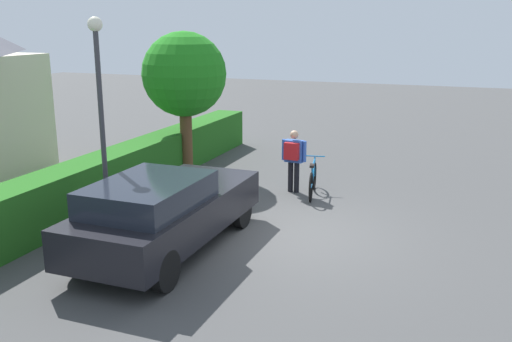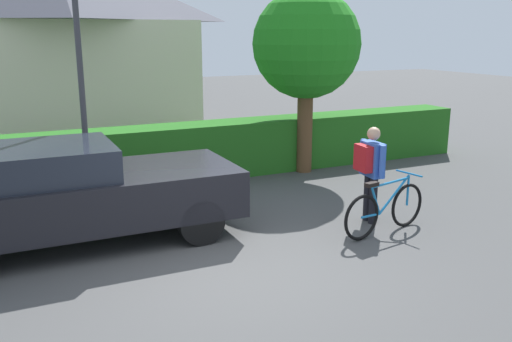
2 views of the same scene
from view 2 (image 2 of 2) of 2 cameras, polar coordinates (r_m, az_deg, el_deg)
name	(u,v)px [view 2 (image 2 of 2)]	position (r m, az deg, el deg)	size (l,w,h in m)	color
ground_plane	(229,272)	(7.25, -2.86, -10.37)	(60.00, 60.00, 0.00)	#434343
hedge_row	(139,157)	(11.32, -12.02, 1.47)	(15.62, 0.90, 1.15)	#215F1A
house_distant	(58,44)	(16.19, -19.88, 12.26)	(6.98, 4.72, 5.25)	beige
parked_car_near	(70,192)	(8.32, -18.74, -2.04)	(4.59, 1.85, 1.48)	black
bicycle	(385,209)	(8.65, 13.25, -3.87)	(1.71, 0.52, 0.89)	black
person_rider	(370,166)	(8.95, 11.76, 0.53)	(0.37, 0.64, 1.57)	black
street_lamp	(79,49)	(9.68, -17.91, 11.90)	(0.28, 0.28, 4.23)	#38383D
tree_kerbside	(306,46)	(11.92, 5.26, 12.83)	(2.30, 2.30, 3.92)	brown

